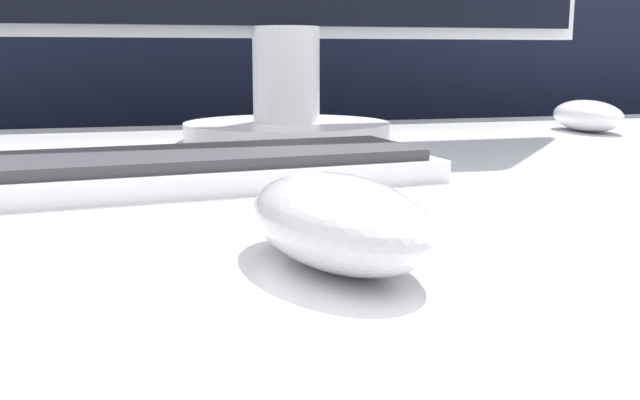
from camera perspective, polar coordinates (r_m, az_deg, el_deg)
partition_panel at (r=1.16m, az=-10.52°, el=-2.17°), size 5.00×0.03×1.07m
computer_mouse_near at (r=0.33m, az=1.72°, el=-1.53°), size 0.08×0.13×0.04m
keyboard at (r=0.53m, az=-15.17°, el=2.00°), size 0.46×0.16×0.02m
computer_mouse_far at (r=0.96m, az=19.70°, el=6.07°), size 0.07×0.13×0.04m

